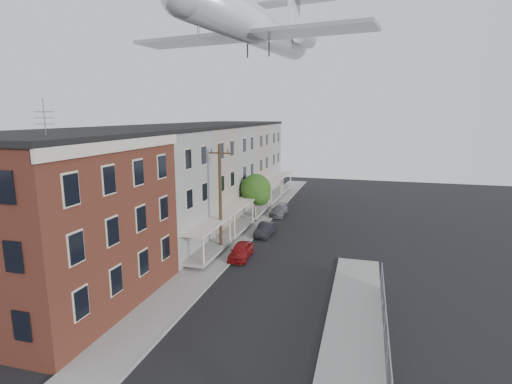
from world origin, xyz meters
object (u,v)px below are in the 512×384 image
street_tree (257,191)px  car_far (279,211)px  car_near (241,251)px  utility_pole (220,198)px  airplane (257,29)px  car_mid (265,229)px

street_tree → car_far: bearing=64.6°
car_near → car_far: bearing=87.0°
utility_pole → airplane: bearing=88.9°
airplane → car_far: bearing=60.2°
utility_pole → airplane: airplane is taller
car_near → airplane: 22.08m
airplane → car_near: bearing=-80.9°
car_far → airplane: airplane is taller
street_tree → car_mid: size_ratio=1.43×
street_tree → car_mid: street_tree is taller
utility_pole → car_far: 14.21m
utility_pole → car_far: bearing=81.5°
car_mid → airplane: bearing=118.2°
car_far → car_near: bearing=-88.4°
car_far → airplane: size_ratio=0.14×
car_near → car_mid: 6.46m
street_tree → car_mid: (2.05, -4.33, -2.85)m
car_mid → car_far: 7.87m
utility_pole → car_mid: size_ratio=2.47×
car_far → car_mid: bearing=-85.6°
street_tree → airplane: (-0.13, 0.39, 16.14)m
car_mid → car_far: size_ratio=0.95×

